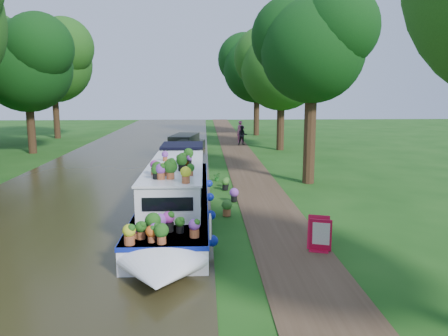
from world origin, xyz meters
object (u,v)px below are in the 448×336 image
plant_boat (176,193)px  pedestrian_dark (242,135)px  second_boat (184,146)px  sandwich_board (320,236)px  pedestrian_pink (241,132)px

plant_boat → pedestrian_dark: bearing=78.5°
plant_boat → second_boat: bearing=91.4°
pedestrian_dark → second_boat: bearing=-138.1°
sandwich_board → pedestrian_dark: bearing=107.4°
sandwich_board → pedestrian_dark: size_ratio=0.61×
plant_boat → pedestrian_pink: plant_boat is taller
pedestrian_pink → pedestrian_dark: pedestrian_pink is taller
pedestrian_pink → pedestrian_dark: 1.82m
second_boat → pedestrian_pink: bearing=63.7°
second_boat → pedestrian_pink: 7.61m
pedestrian_pink → sandwich_board: bearing=-97.9°
second_boat → sandwich_board: second_boat is taller
sandwich_board → pedestrian_pink: size_ratio=0.52×
sandwich_board → pedestrian_pink: bearing=107.4°
second_boat → pedestrian_dark: 6.24m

